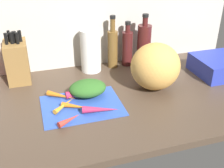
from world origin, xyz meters
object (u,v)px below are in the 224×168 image
paper_towel_roll (90,51)px  carrot_5 (69,120)px  carrot_2 (81,93)px  knife_block (17,61)px  carrot_4 (61,96)px  carrot_1 (64,105)px  dish_rack (221,65)px  cutting_board (82,105)px  bottle_2 (144,45)px  carrot_6 (76,106)px  bottle_0 (113,47)px  carrot_3 (92,87)px  carrot_0 (101,110)px  winter_squash (155,66)px  bottle_1 (127,47)px

paper_towel_roll → carrot_5: bearing=-113.0°
carrot_2 → knife_block: knife_block is taller
carrot_4 → carrot_1: bearing=-89.1°
knife_block → dish_rack: (102.65, -23.33, -5.87)cm
cutting_board → carrot_2: bearing=82.3°
carrot_4 → bottle_2: bottle_2 is taller
carrot_2 → carrot_1: bearing=-140.7°
bottle_2 → carrot_6: bearing=-142.5°
carrot_5 → dish_rack: 87.37cm
cutting_board → bottle_0: (24.98, 35.45, 11.18)cm
carrot_3 → carrot_4: carrot_3 is taller
cutting_board → dish_rack: dish_rack is taller
carrot_3 → bottle_2: bearing=31.5°
carrot_4 → bottle_2: 56.01cm
carrot_2 → dish_rack: dish_rack is taller
carrot_2 → carrot_3: 7.05cm
bottle_0 → carrot_5: bearing=-124.5°
carrot_1 → knife_block: bearing=117.7°
carrot_0 → knife_block: bearing=126.7°
carrot_3 → winter_squash: size_ratio=0.45×
knife_block → paper_towel_roll: 37.47cm
carrot_5 → bottle_1: size_ratio=0.41×
carrot_0 → carrot_3: bearing=87.5°
carrot_1 → paper_towel_roll: paper_towel_roll is taller
knife_block → paper_towel_roll: bearing=0.9°
cutting_board → bottle_0: 44.79cm
carrot_2 → dish_rack: (76.46, 3.29, 2.09)cm
bottle_2 → cutting_board: bearing=-142.8°
knife_block → carrot_6: bearing=-58.3°
paper_towel_roll → winter_squash: bearing=-48.5°
carrot_3 → dish_rack: (70.34, -0.19, 2.02)cm
carrot_2 → bottle_2: size_ratio=0.46×
carrot_5 → winter_squash: (44.20, 17.60, 9.21)cm
carrot_2 → bottle_2: (40.93, 24.77, 9.77)cm
carrot_0 → carrot_3: (0.83, 19.06, 0.19)cm
carrot_3 → bottle_1: bottle_1 is taller
cutting_board → carrot_1: 7.75cm
carrot_2 → paper_towel_roll: bearing=67.5°
carrot_6 → carrot_2: bearing=67.9°
carrot_0 → winter_squash: size_ratio=0.64×
paper_towel_roll → bottle_0: bottle_0 is taller
bottle_0 → carrot_3: bearing=-125.7°
carrot_2 → carrot_3: size_ratio=1.26×
cutting_board → carrot_1: (-7.61, 0.03, 1.46)cm
dish_rack → knife_block: bearing=167.2°
carrot_3 → paper_towel_roll: 25.86cm
carrot_3 → carrot_2: bearing=-150.4°
carrot_1 → carrot_5: size_ratio=1.21×
carrot_1 → paper_towel_roll: (19.82, 34.21, 9.64)cm
bottle_0 → dish_rack: bottle_0 is taller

